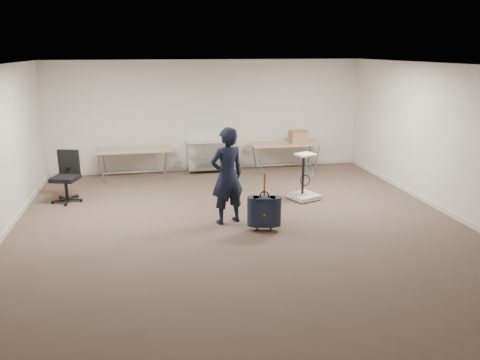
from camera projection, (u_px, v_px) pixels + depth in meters
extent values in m
plane|color=#4B3B2D|center=(244.00, 233.00, 8.06)|extent=(9.00, 9.00, 0.00)
plane|color=silver|center=(209.00, 116.00, 11.93)|extent=(8.00, 0.00, 8.00)
plane|color=silver|center=(367.00, 283.00, 3.43)|extent=(8.00, 0.00, 8.00)
plane|color=silver|center=(461.00, 144.00, 8.42)|extent=(0.00, 9.00, 9.00)
plane|color=white|center=(244.00, 66.00, 7.30)|extent=(8.00, 8.00, 0.00)
cube|color=beige|center=(210.00, 167.00, 12.29)|extent=(8.00, 0.02, 0.10)
cube|color=beige|center=(452.00, 215.00, 8.79)|extent=(0.02, 9.00, 0.10)
cube|color=#8B7555|center=(134.00, 150.00, 11.24)|extent=(1.80, 0.75, 0.03)
cylinder|color=gray|center=(135.00, 172.00, 11.40)|extent=(1.50, 0.02, 0.02)
cylinder|color=gray|center=(102.00, 169.00, 10.92)|extent=(0.13, 0.04, 0.69)
cylinder|color=gray|center=(166.00, 166.00, 11.20)|extent=(0.13, 0.04, 0.69)
cylinder|color=gray|center=(104.00, 163.00, 11.49)|extent=(0.13, 0.04, 0.69)
cylinder|color=gray|center=(165.00, 160.00, 11.77)|extent=(0.13, 0.04, 0.69)
cube|color=#8B7555|center=(286.00, 144.00, 11.95)|extent=(1.80, 0.75, 0.03)
cylinder|color=gray|center=(285.00, 165.00, 12.10)|extent=(1.50, 0.02, 0.02)
cylinder|color=gray|center=(260.00, 162.00, 11.63)|extent=(0.13, 0.04, 0.69)
cylinder|color=gray|center=(317.00, 159.00, 11.90)|extent=(0.13, 0.04, 0.69)
cylinder|color=gray|center=(254.00, 156.00, 12.19)|extent=(0.13, 0.04, 0.69)
cylinder|color=gray|center=(309.00, 154.00, 12.47)|extent=(0.13, 0.04, 0.69)
cylinder|color=silver|center=(188.00, 160.00, 11.59)|extent=(0.02, 0.02, 0.80)
cylinder|color=silver|center=(236.00, 158.00, 11.82)|extent=(0.02, 0.02, 0.80)
cylinder|color=silver|center=(187.00, 156.00, 12.02)|extent=(0.02, 0.02, 0.80)
cylinder|color=silver|center=(233.00, 154.00, 12.24)|extent=(0.02, 0.02, 0.80)
cube|color=silver|center=(211.00, 168.00, 12.00)|extent=(1.20, 0.45, 0.02)
cube|color=silver|center=(211.00, 155.00, 11.90)|extent=(1.20, 0.45, 0.02)
cube|color=silver|center=(211.00, 142.00, 11.81)|extent=(1.20, 0.45, 0.01)
imported|color=black|center=(227.00, 176.00, 8.31)|extent=(0.74, 0.60, 1.76)
cube|color=black|center=(264.00, 211.00, 8.05)|extent=(0.41, 0.29, 0.51)
cube|color=black|center=(264.00, 226.00, 8.15)|extent=(0.36, 0.22, 0.03)
cylinder|color=black|center=(257.00, 229.00, 8.14)|extent=(0.04, 0.07, 0.07)
cylinder|color=black|center=(271.00, 229.00, 8.14)|extent=(0.04, 0.07, 0.07)
torus|color=black|center=(264.00, 195.00, 7.97)|extent=(0.16, 0.06, 0.16)
cube|color=#DD520B|center=(264.00, 185.00, 7.94)|extent=(0.04, 0.01, 0.40)
cylinder|color=black|center=(67.00, 199.00, 9.68)|extent=(0.64, 0.64, 0.10)
cylinder|color=black|center=(66.00, 189.00, 9.62)|extent=(0.06, 0.06, 0.42)
cube|color=black|center=(65.00, 178.00, 9.56)|extent=(0.60, 0.60, 0.08)
cube|color=black|center=(69.00, 162.00, 9.70)|extent=(0.45, 0.19, 0.51)
cube|color=beige|center=(304.00, 196.00, 9.83)|extent=(0.69, 0.69, 0.09)
cylinder|color=black|center=(297.00, 202.00, 9.61)|extent=(0.06, 0.06, 0.04)
cylinder|color=black|center=(304.00, 174.00, 9.76)|extent=(0.05, 0.05, 0.85)
cube|color=beige|center=(305.00, 155.00, 9.59)|extent=(0.46, 0.43, 0.04)
torus|color=blue|center=(309.00, 171.00, 9.61)|extent=(0.29, 0.20, 0.26)
cube|color=olive|center=(298.00, 137.00, 11.93)|extent=(0.46, 0.36, 0.32)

